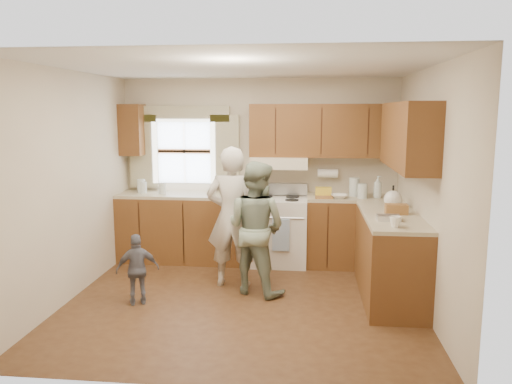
# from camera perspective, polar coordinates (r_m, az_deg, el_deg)

# --- Properties ---
(room) EXTENTS (3.80, 3.80, 3.80)m
(room) POSITION_cam_1_polar(r_m,az_deg,el_deg) (5.26, -1.54, 0.40)
(room) COLOR #422614
(room) RESTS_ON ground
(kitchen_fixtures) EXTENTS (3.80, 2.25, 2.15)m
(kitchen_fixtures) POSITION_cam_1_polar(r_m,az_deg,el_deg) (6.35, 5.26, -1.88)
(kitchen_fixtures) COLOR #45240E
(kitchen_fixtures) RESTS_ON ground
(stove) EXTENTS (0.76, 0.67, 1.07)m
(stove) POSITION_cam_1_polar(r_m,az_deg,el_deg) (6.79, 2.60, -4.33)
(stove) COLOR silver
(stove) RESTS_ON ground
(woman_left) EXTENTS (0.61, 0.41, 1.66)m
(woman_left) POSITION_cam_1_polar(r_m,az_deg,el_deg) (5.85, -2.76, -2.88)
(woman_left) COLOR beige
(woman_left) RESTS_ON ground
(woman_right) EXTENTS (0.91, 0.84, 1.51)m
(woman_right) POSITION_cam_1_polar(r_m,az_deg,el_deg) (5.65, -0.03, -4.11)
(woman_right) COLOR #294430
(woman_right) RESTS_ON ground
(child) EXTENTS (0.49, 0.34, 0.77)m
(child) POSITION_cam_1_polar(r_m,az_deg,el_deg) (5.54, -13.38, -8.60)
(child) COLOR slate
(child) RESTS_ON ground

